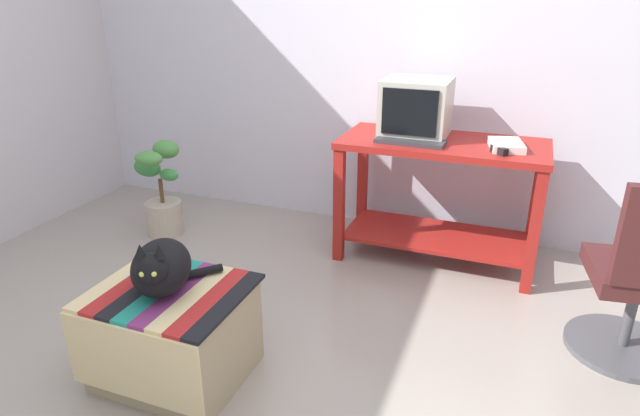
{
  "coord_description": "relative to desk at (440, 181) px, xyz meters",
  "views": [
    {
      "loc": [
        0.85,
        -1.57,
        1.61
      ],
      "look_at": [
        -0.08,
        0.85,
        0.55
      ],
      "focal_mm": 30.49,
      "sensor_mm": 36.0,
      "label": 1
    }
  ],
  "objects": [
    {
      "name": "ground_plane",
      "position": [
        -0.42,
        -1.6,
        -0.52
      ],
      "size": [
        14.0,
        14.0,
        0.0
      ],
      "primitive_type": "plane",
      "color": "#9E9389"
    },
    {
      "name": "back_wall",
      "position": [
        -0.42,
        0.45,
        0.78
      ],
      "size": [
        8.0,
        0.1,
        2.6
      ],
      "primitive_type": "cube",
      "color": "silver",
      "rests_on": "ground_plane"
    },
    {
      "name": "desk",
      "position": [
        0.0,
        0.0,
        0.0
      ],
      "size": [
        1.21,
        0.58,
        0.77
      ],
      "rotation": [
        0.0,
        0.0,
        0.0
      ],
      "color": "maroon",
      "rests_on": "ground_plane"
    },
    {
      "name": "tv_monitor",
      "position": [
        -0.19,
        0.07,
        0.42
      ],
      "size": [
        0.39,
        0.39,
        0.34
      ],
      "rotation": [
        0.0,
        0.0,
        0.0
      ],
      "color": "#BCB7A8",
      "rests_on": "desk"
    },
    {
      "name": "keyboard",
      "position": [
        -0.17,
        -0.13,
        0.26
      ],
      "size": [
        0.4,
        0.16,
        0.02
      ],
      "primitive_type": "cube",
      "rotation": [
        0.0,
        0.0,
        -0.03
      ],
      "color": "#333338",
      "rests_on": "desk"
    },
    {
      "name": "book",
      "position": [
        0.35,
        -0.04,
        0.27
      ],
      "size": [
        0.22,
        0.28,
        0.04
      ],
      "primitive_type": "cube",
      "rotation": [
        0.0,
        0.0,
        0.22
      ],
      "color": "white",
      "rests_on": "desk"
    },
    {
      "name": "ottoman_with_blanket",
      "position": [
        -0.86,
        -1.56,
        -0.3
      ],
      "size": [
        0.63,
        0.55,
        0.43
      ],
      "color": "tan",
      "rests_on": "ground_plane"
    },
    {
      "name": "cat",
      "position": [
        -0.88,
        -1.57,
        0.03
      ],
      "size": [
        0.35,
        0.44,
        0.28
      ],
      "rotation": [
        0.0,
        0.0,
        0.4
      ],
      "color": "black",
      "rests_on": "ottoman_with_blanket"
    },
    {
      "name": "potted_plant",
      "position": [
        -1.83,
        -0.32,
        -0.23
      ],
      "size": [
        0.36,
        0.35,
        0.65
      ],
      "color": "#B7A893",
      "rests_on": "ground_plane"
    },
    {
      "name": "stapler",
      "position": [
        0.32,
        -0.16,
        0.27
      ],
      "size": [
        0.1,
        0.1,
        0.04
      ],
      "primitive_type": "cube",
      "rotation": [
        0.0,
        0.0,
        0.76
      ],
      "color": "black",
      "rests_on": "desk"
    },
    {
      "name": "pen",
      "position": [
        0.31,
        0.03,
        0.26
      ],
      "size": [
        0.03,
        0.14,
        0.01
      ],
      "primitive_type": "cylinder",
      "rotation": [
        0.0,
        1.57,
        1.76
      ],
      "color": "#B7B7BC",
      "rests_on": "desk"
    }
  ]
}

